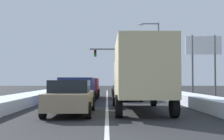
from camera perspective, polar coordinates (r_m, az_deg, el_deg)
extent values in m
plane|color=#28282B|center=(20.68, -0.96, -6.16)|extent=(120.00, 120.00, 0.00)
cube|color=silver|center=(24.26, -0.96, -5.53)|extent=(0.14, 39.53, 0.01)
cube|color=silver|center=(24.82, 11.42, -4.71)|extent=(1.57, 39.53, 0.62)
cube|color=silver|center=(24.82, -13.33, -4.74)|extent=(1.99, 39.53, 0.58)
cube|color=#B7BABF|center=(17.15, 4.40, -1.80)|extent=(2.35, 2.20, 2.00)
cube|color=#D1C18C|center=(13.58, 5.81, 0.36)|extent=(2.35, 5.00, 2.60)
cylinder|color=black|center=(17.41, 0.61, -5.43)|extent=(0.28, 0.92, 0.92)
cylinder|color=black|center=(17.62, 7.98, -5.37)|extent=(0.28, 0.92, 0.92)
cylinder|color=black|center=(12.03, 1.31, -6.98)|extent=(0.28, 0.92, 0.92)
cylinder|color=black|center=(12.32, 11.90, -6.82)|extent=(0.28, 0.92, 0.92)
cube|color=#38383D|center=(22.54, 2.93, -4.21)|extent=(1.82, 4.50, 0.70)
cube|color=black|center=(22.37, 2.96, -2.68)|extent=(1.64, 2.20, 0.55)
cube|color=red|center=(20.30, 1.40, -4.12)|extent=(0.24, 0.08, 0.14)
cube|color=red|center=(20.41, 5.29, -4.10)|extent=(0.24, 0.08, 0.14)
cylinder|color=black|center=(24.06, 0.56, -4.79)|extent=(0.22, 0.66, 0.66)
cylinder|color=black|center=(24.17, 4.80, -4.77)|extent=(0.22, 0.66, 0.66)
cylinder|color=black|center=(20.96, 0.78, -5.20)|extent=(0.22, 0.66, 0.66)
cylinder|color=black|center=(21.09, 5.64, -5.17)|extent=(0.22, 0.66, 0.66)
cube|color=black|center=(28.68, 1.98, -3.73)|extent=(1.82, 4.50, 0.70)
cube|color=black|center=(28.52, 1.99, -2.53)|extent=(1.64, 2.20, 0.55)
cube|color=red|center=(26.45, 0.72, -3.62)|extent=(0.24, 0.08, 0.14)
cube|color=red|center=(26.53, 3.71, -3.61)|extent=(0.24, 0.08, 0.14)
cylinder|color=black|center=(30.21, 0.14, -4.22)|extent=(0.22, 0.66, 0.66)
cylinder|color=black|center=(30.30, 3.51, -4.21)|extent=(0.22, 0.66, 0.66)
cylinder|color=black|center=(27.11, 0.26, -4.47)|extent=(0.22, 0.66, 0.66)
cylinder|color=black|center=(27.21, 4.02, -4.46)|extent=(0.22, 0.66, 0.66)
cube|color=#937F60|center=(13.31, -7.97, -5.74)|extent=(1.82, 4.50, 0.70)
cube|color=black|center=(13.13, -8.03, -3.15)|extent=(1.64, 2.20, 0.55)
cube|color=red|center=(11.25, -12.86, -5.80)|extent=(0.24, 0.08, 0.14)
cube|color=red|center=(11.05, -5.79, -5.91)|extent=(0.24, 0.08, 0.14)
cylinder|color=black|center=(14.99, -10.64, -6.45)|extent=(0.22, 0.66, 0.66)
cylinder|color=black|center=(14.80, -3.79, -6.54)|extent=(0.22, 0.66, 0.66)
cylinder|color=black|center=(11.96, -13.17, -7.58)|extent=(0.22, 0.66, 0.66)
cylinder|color=black|center=(11.71, -4.55, -7.75)|extent=(0.22, 0.66, 0.66)
cube|color=navy|center=(19.33, -6.45, -3.34)|extent=(1.95, 4.90, 1.25)
cube|color=black|center=(16.93, -7.24, -2.60)|extent=(1.56, 0.06, 0.55)
cube|color=red|center=(17.05, -9.85, -3.84)|extent=(0.20, 0.08, 0.28)
cube|color=red|center=(16.88, -4.60, -3.89)|extent=(0.20, 0.08, 0.28)
cylinder|color=black|center=(21.16, -8.60, -5.04)|extent=(0.25, 0.74, 0.74)
cylinder|color=black|center=(20.99, -3.41, -5.09)|extent=(0.25, 0.74, 0.74)
cylinder|color=black|center=(17.80, -10.07, -5.62)|extent=(0.25, 0.74, 0.74)
cylinder|color=black|center=(17.60, -3.89, -5.68)|extent=(0.25, 0.74, 0.74)
cube|color=maroon|center=(25.24, -4.94, -3.03)|extent=(1.95, 4.90, 1.25)
cube|color=black|center=(22.83, -5.37, -2.44)|extent=(1.56, 0.06, 0.55)
cube|color=red|center=(22.92, -7.31, -3.37)|extent=(0.20, 0.08, 0.28)
cube|color=red|center=(22.80, -3.41, -3.39)|extent=(0.20, 0.08, 0.28)
cylinder|color=black|center=(27.03, -6.72, -4.38)|extent=(0.25, 0.74, 0.74)
cylinder|color=black|center=(26.91, -2.66, -4.40)|extent=(0.25, 0.74, 0.74)
cylinder|color=black|center=(23.66, -7.55, -4.72)|extent=(0.25, 0.74, 0.74)
cylinder|color=black|center=(23.51, -2.91, -4.75)|extent=(0.25, 0.74, 0.74)
cylinder|color=slate|center=(42.50, 5.67, 0.18)|extent=(0.28, 0.28, 6.20)
cube|color=slate|center=(42.43, 0.68, 4.03)|extent=(7.40, 0.20, 0.20)
cube|color=black|center=(42.40, 1.36, 3.25)|extent=(0.34, 0.34, 0.95)
sphere|color=#4C0A0A|center=(42.24, 1.37, 3.66)|extent=(0.22, 0.22, 0.22)
sphere|color=#593F0C|center=(42.21, 1.37, 3.28)|extent=(0.22, 0.22, 0.22)
sphere|color=green|center=(42.18, 1.37, 2.89)|extent=(0.22, 0.22, 0.22)
cube|color=black|center=(42.40, -3.25, 3.26)|extent=(0.34, 0.34, 0.95)
sphere|color=#4C0A0A|center=(42.24, -3.26, 3.66)|extent=(0.22, 0.22, 0.22)
sphere|color=#593F0C|center=(42.21, -3.26, 3.28)|extent=(0.22, 0.22, 0.22)
sphere|color=green|center=(42.18, -3.26, 2.89)|extent=(0.22, 0.22, 0.22)
cylinder|color=gray|center=(37.46, 8.96, 2.43)|extent=(0.22, 0.22, 8.75)
cube|color=gray|center=(37.85, 7.27, 8.83)|extent=(2.20, 0.14, 0.14)
ellipsoid|color=#EAE5C6|center=(37.69, 5.60, 8.72)|extent=(0.70, 0.36, 0.24)
cylinder|color=#59595B|center=(26.99, 15.24, 0.73)|extent=(0.16, 0.16, 5.50)
cylinder|color=#59595B|center=(27.61, 19.23, 0.71)|extent=(0.16, 0.16, 5.50)
cube|color=white|center=(27.43, 17.21, 4.58)|extent=(3.20, 0.12, 1.60)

